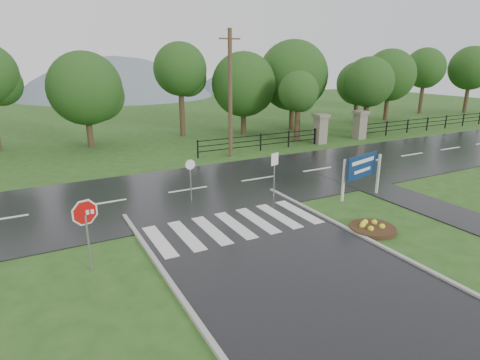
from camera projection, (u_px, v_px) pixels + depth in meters
ground at (317, 289)px, 11.24m from camera, size 120.00×120.00×0.00m
main_road at (188, 190)px, 19.68m from camera, size 90.00×8.00×0.04m
walkway at (408, 199)px, 18.46m from camera, size 2.20×11.00×0.04m
crosswalk at (235, 225)px, 15.45m from camera, size 6.50×2.80×0.02m
pillar_west at (320, 128)px, 30.27m from camera, size 1.00×1.00×2.24m
pillar_east at (360, 124)px, 32.08m from camera, size 1.00×1.00×2.24m
fence_west at (261, 140)px, 28.03m from camera, size 9.58×0.08×1.20m
fence_east at (446, 120)px, 37.06m from camera, size 20.58×0.08×1.20m
hills at (99, 185)px, 72.18m from camera, size 102.00×48.00×48.00m
treeline at (136, 140)px, 31.95m from camera, size 83.20×5.20×10.00m
stop_sign at (86, 218)px, 11.79m from camera, size 1.04×0.31×2.42m
estate_billboard at (362, 168)px, 18.31m from camera, size 2.27×0.65×2.04m
flower_bed at (372, 228)px, 15.02m from camera, size 1.71×1.71×0.34m
reg_sign_small at (275, 166)px, 18.33m from camera, size 0.46×0.14×2.11m
reg_sign_round at (190, 175)px, 17.82m from camera, size 0.46×0.06×1.96m
utility_pole_east at (230, 94)px, 25.46m from camera, size 1.42×0.27×8.00m
entrance_tree_left at (298, 92)px, 30.30m from camera, size 3.05×3.05×5.37m
entrance_tree_right at (369, 82)px, 33.38m from camera, size 4.13×4.13×6.41m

